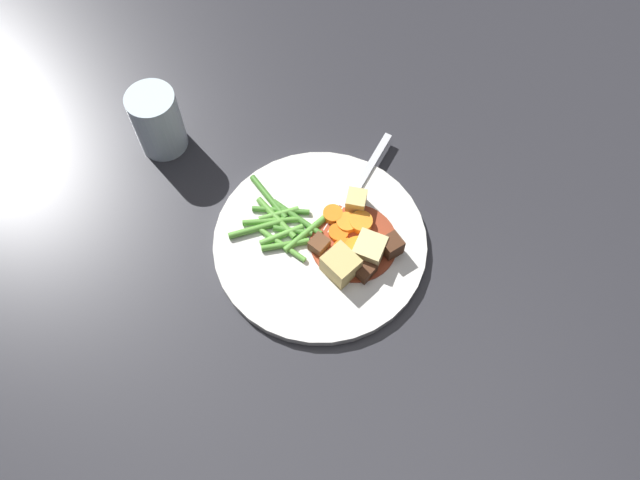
{
  "coord_description": "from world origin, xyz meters",
  "views": [
    {
      "loc": [
        0.04,
        -0.37,
        0.72
      ],
      "look_at": [
        0.0,
        0.0,
        0.01
      ],
      "focal_mm": 35.58,
      "sensor_mm": 36.0,
      "label": 1
    }
  ],
  "objects_px": {
    "carrot_slice_3": "(346,252)",
    "potato_chunk_0": "(356,201)",
    "meat_chunk_1": "(391,246)",
    "carrot_slice_5": "(357,251)",
    "carrot_slice_1": "(347,223)",
    "dinner_plate": "(320,242)",
    "fork": "(358,186)",
    "meat_chunk_0": "(365,271)",
    "carrot_slice_2": "(338,233)",
    "potato_chunk_1": "(341,265)",
    "meat_chunk_2": "(323,245)",
    "carrot_slice_4": "(361,223)",
    "water_glass": "(157,121)",
    "carrot_slice_0": "(333,215)",
    "potato_chunk_2": "(370,249)"
  },
  "relations": [
    {
      "from": "carrot_slice_3",
      "to": "potato_chunk_0",
      "type": "distance_m",
      "value": 0.07
    },
    {
      "from": "meat_chunk_1",
      "to": "carrot_slice_5",
      "type": "bearing_deg",
      "value": -170.09
    },
    {
      "from": "carrot_slice_1",
      "to": "meat_chunk_1",
      "type": "relative_size",
      "value": 1.0
    },
    {
      "from": "dinner_plate",
      "to": "fork",
      "type": "distance_m",
      "value": 0.1
    },
    {
      "from": "meat_chunk_0",
      "to": "carrot_slice_5",
      "type": "bearing_deg",
      "value": 112.31
    },
    {
      "from": "carrot_slice_2",
      "to": "meat_chunk_0",
      "type": "height_order",
      "value": "meat_chunk_0"
    },
    {
      "from": "carrot_slice_2",
      "to": "carrot_slice_5",
      "type": "height_order",
      "value": "carrot_slice_5"
    },
    {
      "from": "dinner_plate",
      "to": "carrot_slice_3",
      "type": "bearing_deg",
      "value": -25.33
    },
    {
      "from": "potato_chunk_1",
      "to": "meat_chunk_0",
      "type": "xyz_separation_m",
      "value": [
        0.03,
        -0.0,
        -0.01
      ]
    },
    {
      "from": "potato_chunk_0",
      "to": "carrot_slice_3",
      "type": "bearing_deg",
      "value": -96.25
    },
    {
      "from": "carrot_slice_5",
      "to": "meat_chunk_0",
      "type": "xyz_separation_m",
      "value": [
        0.01,
        -0.03,
        0.0
      ]
    },
    {
      "from": "potato_chunk_1",
      "to": "meat_chunk_2",
      "type": "bearing_deg",
      "value": 131.23
    },
    {
      "from": "carrot_slice_4",
      "to": "water_glass",
      "type": "bearing_deg",
      "value": 158.2
    },
    {
      "from": "dinner_plate",
      "to": "potato_chunk_0",
      "type": "height_order",
      "value": "potato_chunk_0"
    },
    {
      "from": "carrot_slice_3",
      "to": "potato_chunk_0",
      "type": "height_order",
      "value": "potato_chunk_0"
    },
    {
      "from": "carrot_slice_1",
      "to": "meat_chunk_0",
      "type": "height_order",
      "value": "meat_chunk_0"
    },
    {
      "from": "potato_chunk_0",
      "to": "meat_chunk_1",
      "type": "height_order",
      "value": "meat_chunk_1"
    },
    {
      "from": "carrot_slice_0",
      "to": "potato_chunk_1",
      "type": "height_order",
      "value": "potato_chunk_1"
    },
    {
      "from": "potato_chunk_2",
      "to": "carrot_slice_3",
      "type": "bearing_deg",
      "value": -176.27
    },
    {
      "from": "dinner_plate",
      "to": "water_glass",
      "type": "xyz_separation_m",
      "value": [
        -0.23,
        0.14,
        0.04
      ]
    },
    {
      "from": "carrot_slice_5",
      "to": "potato_chunk_0",
      "type": "xyz_separation_m",
      "value": [
        -0.01,
        0.07,
        0.01
      ]
    },
    {
      "from": "carrot_slice_5",
      "to": "potato_chunk_2",
      "type": "bearing_deg",
      "value": -1.52
    },
    {
      "from": "carrot_slice_1",
      "to": "meat_chunk_2",
      "type": "distance_m",
      "value": 0.05
    },
    {
      "from": "dinner_plate",
      "to": "carrot_slice_5",
      "type": "bearing_deg",
      "value": -15.96
    },
    {
      "from": "carrot_slice_1",
      "to": "carrot_slice_3",
      "type": "distance_m",
      "value": 0.04
    },
    {
      "from": "potato_chunk_0",
      "to": "meat_chunk_2",
      "type": "relative_size",
      "value": 1.22
    },
    {
      "from": "potato_chunk_2",
      "to": "meat_chunk_0",
      "type": "height_order",
      "value": "potato_chunk_2"
    },
    {
      "from": "carrot_slice_5",
      "to": "meat_chunk_0",
      "type": "relative_size",
      "value": 1.42
    },
    {
      "from": "potato_chunk_1",
      "to": "meat_chunk_2",
      "type": "xyz_separation_m",
      "value": [
        -0.02,
        0.03,
        -0.01
      ]
    },
    {
      "from": "carrot_slice_3",
      "to": "meat_chunk_0",
      "type": "distance_m",
      "value": 0.04
    },
    {
      "from": "dinner_plate",
      "to": "carrot_slice_5",
      "type": "relative_size",
      "value": 7.81
    },
    {
      "from": "dinner_plate",
      "to": "potato_chunk_0",
      "type": "bearing_deg",
      "value": 52.33
    },
    {
      "from": "potato_chunk_1",
      "to": "water_glass",
      "type": "distance_m",
      "value": 0.32
    },
    {
      "from": "fork",
      "to": "carrot_slice_1",
      "type": "bearing_deg",
      "value": -100.18
    },
    {
      "from": "meat_chunk_0",
      "to": "carrot_slice_3",
      "type": "bearing_deg",
      "value": 135.53
    },
    {
      "from": "carrot_slice_4",
      "to": "water_glass",
      "type": "relative_size",
      "value": 0.31
    },
    {
      "from": "potato_chunk_1",
      "to": "potato_chunk_2",
      "type": "height_order",
      "value": "potato_chunk_1"
    },
    {
      "from": "carrot_slice_0",
      "to": "dinner_plate",
      "type": "bearing_deg",
      "value": -110.7
    },
    {
      "from": "potato_chunk_2",
      "to": "meat_chunk_2",
      "type": "relative_size",
      "value": 1.68
    },
    {
      "from": "potato_chunk_0",
      "to": "potato_chunk_1",
      "type": "distance_m",
      "value": 0.09
    },
    {
      "from": "carrot_slice_2",
      "to": "potato_chunk_0",
      "type": "bearing_deg",
      "value": 66.75
    },
    {
      "from": "potato_chunk_2",
      "to": "fork",
      "type": "relative_size",
      "value": 0.22
    },
    {
      "from": "dinner_plate",
      "to": "carrot_slice_2",
      "type": "distance_m",
      "value": 0.03
    },
    {
      "from": "dinner_plate",
      "to": "carrot_slice_2",
      "type": "xyz_separation_m",
      "value": [
        0.02,
        0.01,
        0.01
      ]
    },
    {
      "from": "carrot_slice_1",
      "to": "meat_chunk_2",
      "type": "relative_size",
      "value": 1.25
    },
    {
      "from": "potato_chunk_2",
      "to": "meat_chunk_2",
      "type": "bearing_deg",
      "value": 177.41
    },
    {
      "from": "potato_chunk_0",
      "to": "meat_chunk_2",
      "type": "height_order",
      "value": "potato_chunk_0"
    },
    {
      "from": "carrot_slice_0",
      "to": "carrot_slice_3",
      "type": "bearing_deg",
      "value": -67.63
    },
    {
      "from": "potato_chunk_0",
      "to": "potato_chunk_1",
      "type": "xyz_separation_m",
      "value": [
        -0.01,
        -0.09,
        0.0
      ]
    },
    {
      "from": "carrot_slice_5",
      "to": "potato_chunk_2",
      "type": "distance_m",
      "value": 0.02
    }
  ]
}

